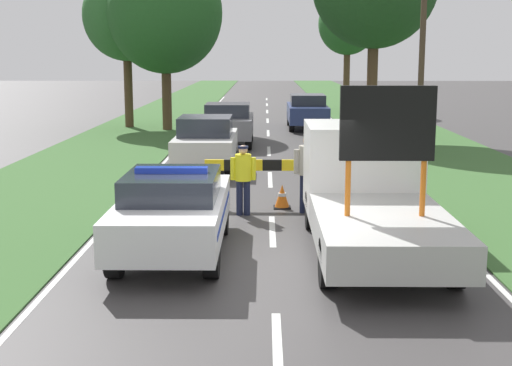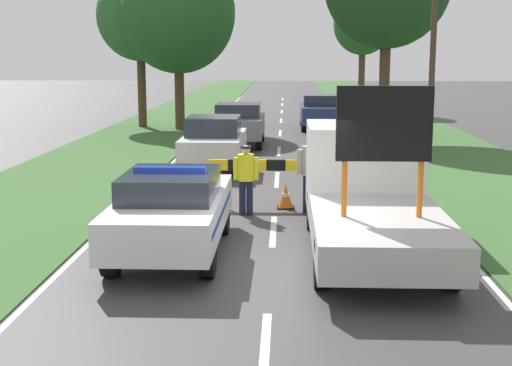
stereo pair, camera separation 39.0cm
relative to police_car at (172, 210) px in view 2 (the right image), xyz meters
The scene contains 18 objects.
ground_plane 2.17m from the police_car, 28.87° to the right, with size 160.00×160.00×0.00m, color #3D3A3A.
lane_markings 14.21m from the police_car, 82.83° to the left, with size 6.98×62.97×0.01m.
grass_verge_left 19.48m from the police_car, 102.26° to the left, with size 4.73×120.00×0.03m.
grass_verge_right 20.53m from the police_car, 68.03° to the left, with size 4.73×120.00×0.03m.
police_car is the anchor object (origin of this frame).
work_truck 3.63m from the police_car, 12.43° to the left, with size 2.18×5.90×3.03m.
road_barrier 4.36m from the police_car, 68.97° to the left, with size 2.68×0.08×1.09m.
police_officer 3.30m from the police_car, 69.75° to the left, with size 0.56×0.36×1.56m.
pedestrian_civilian 4.23m from the police_car, 52.55° to the left, with size 0.62×0.40×1.73m.
traffic_cone_near_police 4.36m from the police_car, 62.26° to the left, with size 0.39×0.39×0.55m.
traffic_cone_centre_front 5.62m from the police_car, 99.83° to the left, with size 0.52×0.52×0.71m.
queued_car_van_white 9.26m from the police_car, 91.09° to the left, with size 1.77×4.00×1.64m.
queued_car_suv_grey 15.06m from the police_car, 89.23° to the left, with size 1.88×3.96×1.63m.
queued_car_hatch_blue 21.62m from the police_car, 80.36° to the left, with size 1.79×4.45×1.61m.
roadside_tree_near_left 22.70m from the police_car, 102.62° to the left, with size 4.03×4.03×7.36m.
roadside_tree_near_right 32.15m from the police_car, 78.13° to the left, with size 3.50×3.50×7.06m.
roadside_tree_mid_right 21.21m from the police_car, 97.99° to the left, with size 5.17×5.17×8.01m.
utility_pole 14.35m from the police_car, 60.44° to the left, with size 1.20×0.20×7.56m.
Camera 2 is at (0.23, -11.27, 3.54)m, focal length 50.00 mm.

